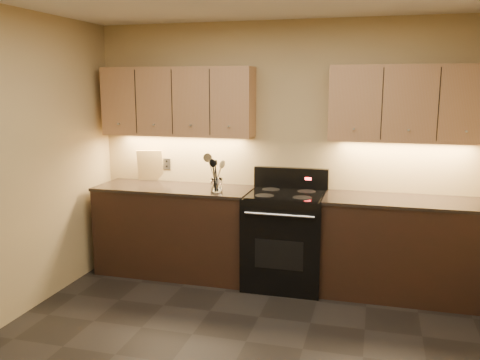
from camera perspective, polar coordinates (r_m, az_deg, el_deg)
name	(u,v)px	position (r m, az deg, el deg)	size (l,w,h in m)	color
wall_back	(284,151)	(5.22, 5.00, 3.22)	(4.00, 0.04, 2.60)	tan
counter_left	(175,230)	(5.41, -7.31, -5.59)	(1.62, 0.62, 0.93)	black
counter_right	(401,248)	(5.03, 17.66, -7.27)	(1.46, 0.62, 0.93)	black
stove	(285,238)	(5.07, 5.10, -6.50)	(0.76, 0.68, 1.14)	black
upper_cab_left	(178,102)	(5.34, -7.03, 8.73)	(1.60, 0.30, 0.70)	#A77B53
upper_cab_right	(409,104)	(4.96, 18.46, 8.13)	(1.44, 0.30, 0.70)	#A77B53
outlet_plate	(167,164)	(5.62, -8.21, 1.81)	(0.09, 0.01, 0.12)	#B2B5BA
utensil_crock	(217,185)	(5.00, -2.65, -0.62)	(0.15, 0.15, 0.14)	white
cutting_board	(150,165)	(5.65, -10.06, 1.62)	(0.28, 0.02, 0.35)	tan
wooden_spoon	(213,175)	(4.98, -3.10, 0.54)	(0.06, 0.06, 0.30)	tan
black_spoon	(216,174)	(4.99, -2.72, 0.72)	(0.06, 0.06, 0.33)	black
black_turner	(217,175)	(4.94, -2.56, 0.54)	(0.08, 0.08, 0.32)	black
steel_spatula	(220,174)	(4.99, -2.29, 0.71)	(0.08, 0.08, 0.33)	silver
steel_skimmer	(219,172)	(4.97, -2.43, 0.86)	(0.09, 0.09, 0.36)	silver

